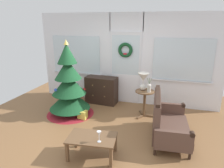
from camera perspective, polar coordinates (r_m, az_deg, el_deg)
name	(u,v)px	position (r m, az deg, el deg)	size (l,w,h in m)	color
ground_plane	(102,137)	(4.44, -2.75, -14.44)	(6.76, 6.76, 0.00)	brown
back_wall_with_door	(126,59)	(5.87, 3.86, 6.92)	(5.20, 0.19, 2.55)	white
christmas_tree	(69,88)	(5.28, -11.87, -1.20)	(1.21, 1.21, 1.90)	#4C331E
dresser_cabinet	(102,90)	(6.00, -2.92, -1.66)	(0.92, 0.48, 0.78)	black
settee_sofa	(166,121)	(4.36, 14.73, -10.01)	(0.82, 1.41, 0.96)	black
side_table	(145,98)	(5.17, 9.06, -3.94)	(0.50, 0.48, 0.68)	brown
table_lamp	(143,79)	(5.07, 8.71, 1.34)	(0.28, 0.28, 0.44)	silver
flower_vase	(149,87)	(5.00, 10.26, -0.96)	(0.11, 0.10, 0.35)	beige
coffee_table	(92,140)	(3.74, -5.59, -15.19)	(0.89, 0.61, 0.39)	brown
wine_glass	(99,134)	(3.50, -3.62, -13.75)	(0.08, 0.08, 0.20)	silver
gift_box	(83,115)	(5.17, -8.19, -8.48)	(0.21, 0.18, 0.21)	#D8C64C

